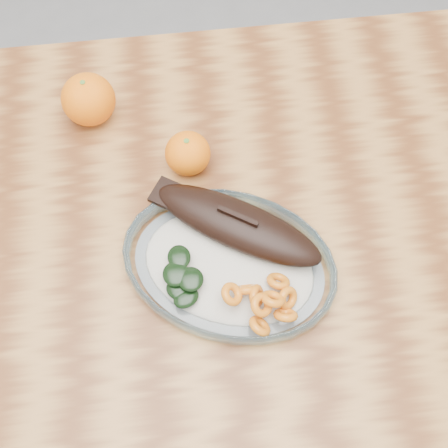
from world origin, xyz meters
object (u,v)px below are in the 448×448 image
object	(u,v)px
orange_right	(188,153)
orange_left	(88,99)
dining_table	(156,268)
plated_meal	(229,261)

from	to	relation	value
orange_right	orange_left	bearing A→B (deg)	142.38
dining_table	orange_right	world-z (taller)	orange_right
orange_left	orange_right	bearing A→B (deg)	-37.62
dining_table	orange_right	distance (m)	0.20
orange_left	orange_right	distance (m)	0.18
orange_left	orange_right	size ratio (longest dim) A/B	1.23
dining_table	orange_right	xyz separation A→B (m)	(0.07, 0.13, 0.13)
plated_meal	orange_right	world-z (taller)	plated_meal
plated_meal	orange_right	size ratio (longest dim) A/B	10.31
orange_right	dining_table	bearing A→B (deg)	-119.29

